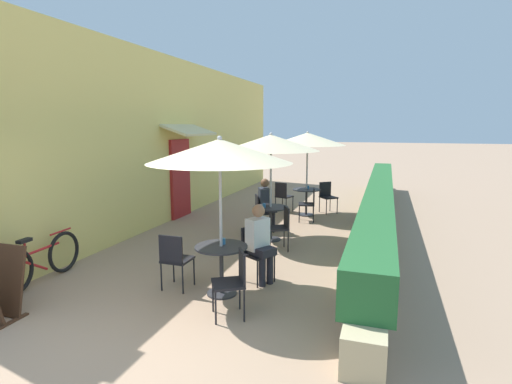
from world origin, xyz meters
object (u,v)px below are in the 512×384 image
(cafe_chair_mid_left, at_px, (281,225))
(cafe_chair_far_left, at_px, (310,202))
(coffee_cup_near, at_px, (223,241))
(cafe_chair_near_right, at_px, (234,278))
(seated_patron_mid_right, at_px, (266,203))
(patio_umbrella_near, at_px, (220,151))
(patio_table_near, at_px, (221,260))
(patio_table_mid, at_px, (271,216))
(patio_table_far, at_px, (306,196))
(coffee_cup_mid, at_px, (264,205))
(cafe_chair_near_back, at_px, (255,249))
(bicycle_leaning, at_px, (41,261))
(cafe_chair_mid_right, at_px, (261,210))
(seated_patron_near_back, at_px, (260,240))
(patio_umbrella_far, at_px, (308,139))
(cafe_chair_far_back, at_px, (283,195))
(coffee_cup_far, at_px, (308,187))
(patio_umbrella_mid, at_px, (271,143))
(cafe_chair_near_left, at_px, (175,257))
(cafe_chair_far_right, at_px, (327,195))

(cafe_chair_mid_left, relative_size, cafe_chair_far_left, 1.00)
(cafe_chair_far_left, bearing_deg, coffee_cup_near, 164.15)
(cafe_chair_near_right, relative_size, seated_patron_mid_right, 0.70)
(patio_umbrella_near, relative_size, seated_patron_mid_right, 1.85)
(patio_table_near, distance_m, patio_table_mid, 2.95)
(patio_table_far, bearing_deg, patio_table_mid, -95.71)
(cafe_chair_near_right, xyz_separation_m, cafe_chair_far_left, (-0.05, 5.50, 0.00))
(coffee_cup_near, distance_m, coffee_cup_mid, 2.76)
(cafe_chair_near_back, height_order, bicycle_leaning, cafe_chair_near_back)
(cafe_chair_mid_right, bearing_deg, cafe_chair_far_left, 120.06)
(patio_table_near, distance_m, cafe_chair_mid_right, 3.59)
(seated_patron_mid_right, relative_size, coffee_cup_mid, 13.89)
(seated_patron_near_back, relative_size, coffee_cup_mid, 13.89)
(patio_umbrella_far, distance_m, cafe_chair_far_back, 1.74)
(cafe_chair_near_back, bearing_deg, coffee_cup_far, -148.37)
(patio_table_near, bearing_deg, coffee_cup_far, 88.10)
(cafe_chair_mid_right, xyz_separation_m, seated_patron_mid_right, (0.10, 0.05, 0.17))
(coffee_cup_near, relative_size, bicycle_leaning, 0.05)
(patio_umbrella_near, relative_size, cafe_chair_mid_left, 2.66)
(cafe_chair_near_back, distance_m, cafe_chair_far_left, 4.25)
(patio_umbrella_near, xyz_separation_m, patio_umbrella_far, (0.16, 5.60, 0.00))
(patio_umbrella_mid, height_order, bicycle_leaning, patio_umbrella_mid)
(patio_umbrella_near, height_order, cafe_chair_far_back, patio_umbrella_near)
(patio_umbrella_near, bearing_deg, cafe_chair_far_left, 85.61)
(cafe_chair_near_right, height_order, cafe_chair_mid_left, same)
(cafe_chair_near_right, bearing_deg, cafe_chair_near_left, 36.03)
(cafe_chair_mid_left, height_order, coffee_cup_far, cafe_chair_mid_left)
(cafe_chair_near_back, distance_m, patio_table_mid, 2.32)
(cafe_chair_mid_right, relative_size, coffee_cup_mid, 9.67)
(patio_umbrella_far, bearing_deg, cafe_chair_near_back, -88.38)
(cafe_chair_far_right, bearing_deg, patio_umbrella_far, 6.03)
(patio_table_mid, bearing_deg, cafe_chair_far_back, 98.97)
(patio_umbrella_mid, xyz_separation_m, cafe_chair_far_right, (0.76, 3.19, -1.58))
(patio_umbrella_mid, bearing_deg, patio_table_mid, -90.00)
(cafe_chair_mid_right, bearing_deg, bicycle_leaning, -57.09)
(cafe_chair_near_back, distance_m, cafe_chair_far_back, 5.17)
(patio_umbrella_near, bearing_deg, seated_patron_near_back, 56.84)
(cafe_chair_mid_right, relative_size, bicycle_leaning, 0.51)
(cafe_chair_mid_right, bearing_deg, patio_table_mid, 6.03)
(cafe_chair_far_back, xyz_separation_m, bicycle_leaning, (-2.31, -6.26, -0.15))
(coffee_cup_near, xyz_separation_m, coffee_cup_mid, (-0.21, 2.75, 0.00))
(seated_patron_near_back, height_order, cafe_chair_mid_right, seated_patron_near_back)
(cafe_chair_far_right, bearing_deg, patio_table_mid, 35.33)
(cafe_chair_mid_right, height_order, bicycle_leaning, cafe_chair_mid_right)
(coffee_cup_near, height_order, bicycle_leaning, coffee_cup_near)
(cafe_chair_near_back, height_order, patio_table_far, cafe_chair_near_back)
(patio_umbrella_mid, bearing_deg, cafe_chair_near_right, -81.49)
(cafe_chair_mid_right, distance_m, patio_umbrella_far, 2.67)
(coffee_cup_far, bearing_deg, patio_umbrella_near, -91.90)
(coffee_cup_mid, xyz_separation_m, patio_umbrella_far, (0.38, 2.76, 1.32))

